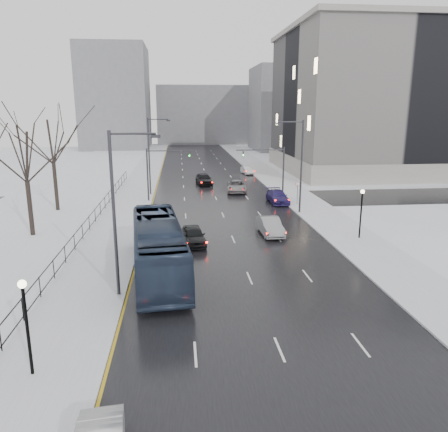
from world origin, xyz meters
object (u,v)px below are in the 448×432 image
object	(u,v)px
mast_signal_right	(275,167)
sedan_center_far	(204,179)
mast_signal_left	(156,168)
sedan_right_cross	(237,186)
sedan_right_far	(278,197)
streetlight_l_near	(118,207)
streetlight_l_far	(151,153)
bus	(158,248)
lamppost_l	(26,314)
tree_park_e	(58,211)
tree_park_d	(33,236)
lamppost_r_mid	(361,207)
no_uturn_sign	(298,186)
streetlight_r_mid	(299,162)
sedan_right_distant	(247,170)
sedan_right_near	(270,226)
sedan_center_near	(193,235)

from	to	relation	value
mast_signal_right	sedan_center_far	distance (m)	14.28
mast_signal_left	sedan_right_cross	bearing A→B (deg)	25.98
sedan_right_far	streetlight_l_near	bearing A→B (deg)	-122.73
streetlight_l_far	bus	bearing A→B (deg)	-85.87
sedan_center_far	lamppost_l	bearing A→B (deg)	-109.44
tree_park_e	bus	size ratio (longest dim) A/B	0.99
streetlight_l_far	sedan_right_cross	bearing A→B (deg)	5.71
tree_park_d	mast_signal_right	bearing A→B (deg)	29.12
tree_park_e	lamppost_r_mid	xyz separation A→B (m)	(29.20, -14.00, 2.94)
streetlight_l_near	mast_signal_left	size ratio (longest dim) A/B	1.54
tree_park_d	sedan_right_cross	xyz separation A→B (m)	(21.02, 19.14, 0.82)
mast_signal_left	tree_park_d	bearing A→B (deg)	-126.80
lamppost_r_mid	sedan_right_far	bearing A→B (deg)	103.77
streetlight_l_near	no_uturn_sign	distance (m)	29.81
streetlight_r_mid	sedan_center_far	distance (m)	21.76
mast_signal_right	sedan_right_distant	size ratio (longest dim) A/B	1.61
streetlight_r_mid	lamppost_r_mid	world-z (taller)	streetlight_r_mid
bus	sedan_right_near	world-z (taller)	bus
streetlight_r_mid	mast_signal_left	distance (m)	17.50
mast_signal_right	sedan_center_near	size ratio (longest dim) A/B	1.45
bus	sedan_right_cross	xyz separation A→B (m)	(9.33, 29.66, -1.11)
tree_park_d	mast_signal_left	world-z (taller)	mast_signal_left
streetlight_r_mid	streetlight_l_far	world-z (taller)	same
sedan_right_cross	sedan_right_distant	world-z (taller)	sedan_right_cross
tree_park_d	streetlight_l_far	world-z (taller)	streetlight_l_far
lamppost_l	tree_park_e	bearing A→B (deg)	102.68
tree_park_e	sedan_right_distant	bearing A→B (deg)	45.16
tree_park_e	sedan_right_distant	xyz separation A→B (m)	(25.40, 25.54, 0.70)
sedan_right_near	mast_signal_left	bearing A→B (deg)	121.78
lamppost_l	sedan_right_distant	world-z (taller)	lamppost_l
sedan_right_distant	tree_park_d	bearing A→B (deg)	-132.85
sedan_right_far	lamppost_l	bearing A→B (deg)	-120.17
streetlight_l_near	lamppost_r_mid	size ratio (longest dim) A/B	2.34
mast_signal_left	sedan_right_cross	size ratio (longest dim) A/B	1.16
mast_signal_left	sedan_right_distant	bearing A→B (deg)	56.01
sedan_center_near	sedan_right_far	size ratio (longest dim) A/B	0.87
mast_signal_right	mast_signal_left	bearing A→B (deg)	180.00
sedan_right_cross	sedan_right_distant	bearing A→B (deg)	82.85
tree_park_d	sedan_right_far	xyz separation A→B (m)	(25.00, 11.51, 0.79)
tree_park_d	mast_signal_left	distance (m)	17.96
streetlight_r_mid	lamppost_l	bearing A→B (deg)	-124.39
lamppost_r_mid	sedan_center_far	distance (m)	31.61
streetlight_l_near	sedan_right_near	distance (m)	17.53
sedan_center_far	streetlight_r_mid	bearing A→B (deg)	-72.02
streetlight_r_mid	sedan_center_far	bearing A→B (deg)	115.39
no_uturn_sign	sedan_right_distant	bearing A→B (deg)	94.48
no_uturn_sign	sedan_right_far	size ratio (longest dim) A/B	0.52
streetlight_l_far	sedan_center_far	xyz separation A→B (m)	(7.23, 7.19, -4.72)
lamppost_r_mid	sedan_center_near	bearing A→B (deg)	179.91
lamppost_r_mid	sedan_right_near	xyz separation A→B (m)	(-7.50, 2.17, -2.11)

